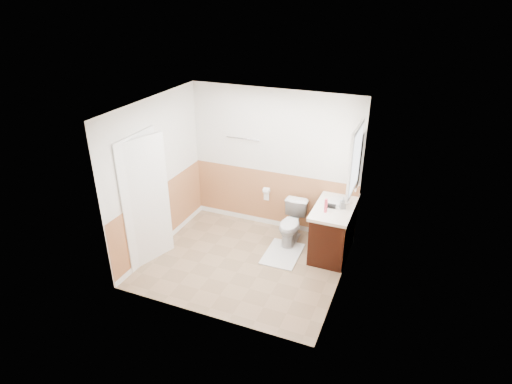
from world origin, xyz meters
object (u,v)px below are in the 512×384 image
at_px(soap_dispenser, 343,203).
at_px(vanity_cabinet, 333,230).
at_px(toilet, 291,224).
at_px(bath_mat, 282,254).
at_px(lotion_bottle, 326,206).

bearing_deg(soap_dispenser, vanity_cabinet, 156.27).
relative_size(toilet, vanity_cabinet, 0.63).
bearing_deg(vanity_cabinet, bath_mat, -150.44).
bearing_deg(bath_mat, soap_dispenser, 22.95).
bearing_deg(soap_dispenser, lotion_bottle, -134.95).
relative_size(vanity_cabinet, lotion_bottle, 5.00).
bearing_deg(toilet, soap_dispenser, -6.59).
xyz_separation_m(toilet, bath_mat, (0.00, -0.44, -0.34)).
distance_m(toilet, bath_mat, 0.55).
xyz_separation_m(lotion_bottle, soap_dispenser, (0.22, 0.22, -0.02)).
bearing_deg(vanity_cabinet, soap_dispenser, -23.73).
bearing_deg(toilet, lotion_bottle, -27.01).
distance_m(toilet, lotion_bottle, 0.92).
xyz_separation_m(vanity_cabinet, lotion_bottle, (-0.10, -0.27, 0.56)).
distance_m(vanity_cabinet, lotion_bottle, 0.63).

